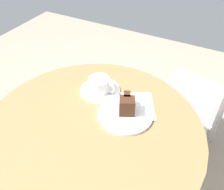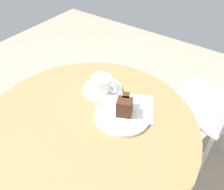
% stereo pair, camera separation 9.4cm
% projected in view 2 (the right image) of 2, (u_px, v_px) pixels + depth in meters
% --- Properties ---
extents(cafe_table, '(0.83, 0.83, 0.75)m').
position_uv_depth(cafe_table, '(90.00, 144.00, 0.96)').
color(cafe_table, olive).
rests_on(cafe_table, ground).
extents(saucer, '(0.17, 0.17, 0.01)m').
position_uv_depth(saucer, '(103.00, 89.00, 1.03)').
color(saucer, white).
rests_on(saucer, cafe_table).
extents(coffee_cup, '(0.12, 0.09, 0.06)m').
position_uv_depth(coffee_cup, '(102.00, 83.00, 1.00)').
color(coffee_cup, white).
rests_on(coffee_cup, saucer).
extents(teaspoon, '(0.06, 0.08, 0.00)m').
position_uv_depth(teaspoon, '(102.00, 96.00, 0.98)').
color(teaspoon, silver).
rests_on(teaspoon, saucer).
extents(cake_plate, '(0.21, 0.21, 0.01)m').
position_uv_depth(cake_plate, '(123.00, 115.00, 0.91)').
color(cake_plate, white).
rests_on(cake_plate, cafe_table).
extents(cake_slice, '(0.08, 0.09, 0.07)m').
position_uv_depth(cake_slice, '(125.00, 106.00, 0.89)').
color(cake_slice, '#381E14').
rests_on(cake_slice, cake_plate).
extents(fork, '(0.13, 0.06, 0.00)m').
position_uv_depth(fork, '(111.00, 121.00, 0.87)').
color(fork, silver).
rests_on(fork, cake_plate).
extents(napkin, '(0.22, 0.23, 0.00)m').
position_uv_depth(napkin, '(133.00, 109.00, 0.94)').
color(napkin, silver).
rests_on(napkin, cafe_table).
extents(cafe_chair, '(0.46, 0.46, 0.91)m').
position_uv_depth(cafe_chair, '(222.00, 100.00, 1.29)').
color(cafe_chair, '#BCBCC1').
rests_on(cafe_chair, ground).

